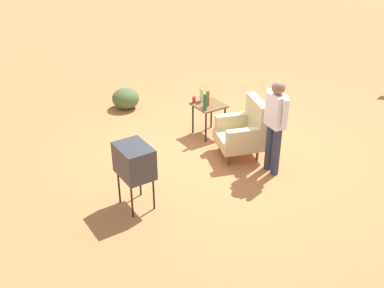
{
  "coord_description": "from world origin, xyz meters",
  "views": [
    {
      "loc": [
        5.98,
        -4.66,
        4.2
      ],
      "look_at": [
        0.47,
        -1.03,
        0.65
      ],
      "focal_mm": 43.29,
      "sensor_mm": 36.0,
      "label": 1
    }
  ],
  "objects_px": {
    "bottle_tall_amber": "(208,98)",
    "soda_can_red": "(194,100)",
    "side_table": "(209,109)",
    "person_standing": "(275,122)",
    "armchair": "(245,130)",
    "bottle_wine_green": "(205,102)",
    "tv_on_stand": "(134,161)",
    "flower_vase": "(202,94)"
  },
  "relations": [
    {
      "from": "tv_on_stand",
      "to": "bottle_wine_green",
      "type": "distance_m",
      "value": 2.41
    },
    {
      "from": "armchair",
      "to": "bottle_wine_green",
      "type": "distance_m",
      "value": 0.95
    },
    {
      "from": "side_table",
      "to": "person_standing",
      "type": "xyz_separation_m",
      "value": [
        1.73,
        0.1,
        0.39
      ]
    },
    {
      "from": "flower_vase",
      "to": "bottle_tall_amber",
      "type": "bearing_deg",
      "value": -6.6
    },
    {
      "from": "armchair",
      "to": "soda_can_red",
      "type": "xyz_separation_m",
      "value": [
        -1.26,
        -0.25,
        0.21
      ]
    },
    {
      "from": "side_table",
      "to": "person_standing",
      "type": "height_order",
      "value": "person_standing"
    },
    {
      "from": "armchair",
      "to": "flower_vase",
      "type": "height_order",
      "value": "armchair"
    },
    {
      "from": "side_table",
      "to": "person_standing",
      "type": "distance_m",
      "value": 1.78
    },
    {
      "from": "armchair",
      "to": "bottle_wine_green",
      "type": "height_order",
      "value": "armchair"
    },
    {
      "from": "armchair",
      "to": "bottle_wine_green",
      "type": "bearing_deg",
      "value": -162.28
    },
    {
      "from": "soda_can_red",
      "to": "flower_vase",
      "type": "xyz_separation_m",
      "value": [
        0.03,
        0.17,
        0.09
      ]
    },
    {
      "from": "bottle_tall_amber",
      "to": "soda_can_red",
      "type": "relative_size",
      "value": 2.46
    },
    {
      "from": "armchair",
      "to": "side_table",
      "type": "xyz_separation_m",
      "value": [
        -1.02,
        -0.06,
        0.05
      ]
    },
    {
      "from": "tv_on_stand",
      "to": "flower_vase",
      "type": "relative_size",
      "value": 3.89
    },
    {
      "from": "tv_on_stand",
      "to": "bottle_wine_green",
      "type": "relative_size",
      "value": 3.22
    },
    {
      "from": "flower_vase",
      "to": "armchair",
      "type": "bearing_deg",
      "value": 4.08
    },
    {
      "from": "side_table",
      "to": "bottle_tall_amber",
      "type": "distance_m",
      "value": 0.25
    },
    {
      "from": "person_standing",
      "to": "bottle_tall_amber",
      "type": "distance_m",
      "value": 1.72
    },
    {
      "from": "armchair",
      "to": "bottle_tall_amber",
      "type": "height_order",
      "value": "armchair"
    },
    {
      "from": "person_standing",
      "to": "bottle_wine_green",
      "type": "xyz_separation_m",
      "value": [
        -1.57,
        -0.31,
        -0.13
      ]
    },
    {
      "from": "person_standing",
      "to": "flower_vase",
      "type": "xyz_separation_m",
      "value": [
        -1.94,
        -0.12,
        -0.15
      ]
    },
    {
      "from": "side_table",
      "to": "soda_can_red",
      "type": "relative_size",
      "value": 5.28
    },
    {
      "from": "side_table",
      "to": "bottle_wine_green",
      "type": "xyz_separation_m",
      "value": [
        0.17,
        -0.21,
        0.26
      ]
    },
    {
      "from": "bottle_wine_green",
      "to": "flower_vase",
      "type": "height_order",
      "value": "bottle_wine_green"
    },
    {
      "from": "bottle_tall_amber",
      "to": "person_standing",
      "type": "bearing_deg",
      "value": 5.1
    },
    {
      "from": "tv_on_stand",
      "to": "flower_vase",
      "type": "xyz_separation_m",
      "value": [
        -1.58,
        2.28,
        0.01
      ]
    },
    {
      "from": "side_table",
      "to": "flower_vase",
      "type": "distance_m",
      "value": 0.32
    },
    {
      "from": "tv_on_stand",
      "to": "person_standing",
      "type": "bearing_deg",
      "value": 81.33
    },
    {
      "from": "armchair",
      "to": "bottle_wine_green",
      "type": "xyz_separation_m",
      "value": [
        -0.85,
        -0.27,
        0.31
      ]
    },
    {
      "from": "bottle_tall_amber",
      "to": "flower_vase",
      "type": "distance_m",
      "value": 0.24
    },
    {
      "from": "bottle_wine_green",
      "to": "tv_on_stand",
      "type": "bearing_deg",
      "value": -60.17
    },
    {
      "from": "side_table",
      "to": "bottle_wine_green",
      "type": "relative_size",
      "value": 2.01
    },
    {
      "from": "side_table",
      "to": "flower_vase",
      "type": "xyz_separation_m",
      "value": [
        -0.21,
        -0.02,
        0.24
      ]
    },
    {
      "from": "armchair",
      "to": "bottle_tall_amber",
      "type": "xyz_separation_m",
      "value": [
        -0.99,
        -0.12,
        0.3
      ]
    },
    {
      "from": "bottle_tall_amber",
      "to": "soda_can_red",
      "type": "height_order",
      "value": "bottle_tall_amber"
    },
    {
      "from": "tv_on_stand",
      "to": "person_standing",
      "type": "xyz_separation_m",
      "value": [
        0.37,
        2.4,
        0.16
      ]
    },
    {
      "from": "person_standing",
      "to": "bottle_tall_amber",
      "type": "height_order",
      "value": "person_standing"
    },
    {
      "from": "soda_can_red",
      "to": "person_standing",
      "type": "bearing_deg",
      "value": 8.4
    },
    {
      "from": "soda_can_red",
      "to": "flower_vase",
      "type": "distance_m",
      "value": 0.19
    },
    {
      "from": "bottle_tall_amber",
      "to": "bottle_wine_green",
      "type": "bearing_deg",
      "value": -48.42
    },
    {
      "from": "bottle_wine_green",
      "to": "soda_can_red",
      "type": "bearing_deg",
      "value": 177.33
    },
    {
      "from": "bottle_tall_amber",
      "to": "tv_on_stand",
      "type": "bearing_deg",
      "value": -59.23
    }
  ]
}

